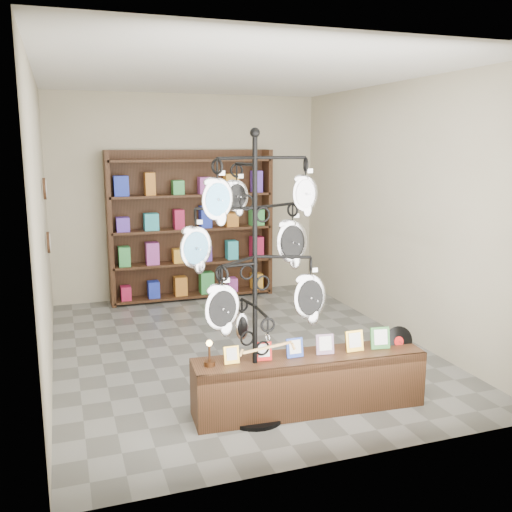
% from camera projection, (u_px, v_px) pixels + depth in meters
% --- Properties ---
extents(ground, '(5.00, 5.00, 0.00)m').
position_uv_depth(ground, '(238.00, 348.00, 6.50)').
color(ground, slate).
rests_on(ground, ground).
extents(room_envelope, '(5.00, 5.00, 5.00)m').
position_uv_depth(room_envelope, '(237.00, 185.00, 6.14)').
color(room_envelope, '#BBB197').
rests_on(room_envelope, ground).
extents(display_tree, '(1.23, 1.14, 2.41)m').
position_uv_depth(display_tree, '(255.00, 257.00, 4.57)').
color(display_tree, black).
rests_on(display_tree, ground).
extents(front_shelf, '(2.05, 0.55, 0.72)m').
position_uv_depth(front_shelf, '(309.00, 382.00, 4.95)').
color(front_shelf, black).
rests_on(front_shelf, ground).
extents(back_shelving, '(2.42, 0.36, 2.20)m').
position_uv_depth(back_shelving, '(191.00, 230.00, 8.43)').
color(back_shelving, black).
rests_on(back_shelving, ground).
extents(wall_clocks, '(0.03, 0.24, 0.84)m').
position_uv_depth(wall_clocks, '(46.00, 216.00, 6.32)').
color(wall_clocks, black).
rests_on(wall_clocks, ground).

